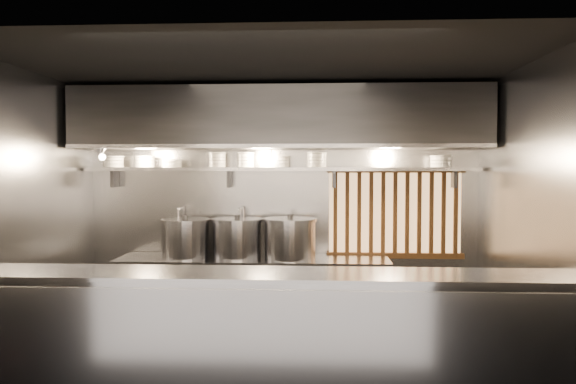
# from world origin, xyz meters

# --- Properties ---
(floor) EXTENTS (4.50, 4.50, 0.00)m
(floor) POSITION_xyz_m (0.00, 0.00, 0.00)
(floor) COLOR black
(floor) RESTS_ON ground
(ceiling) EXTENTS (4.50, 4.50, 0.00)m
(ceiling) POSITION_xyz_m (0.00, 0.00, 2.80)
(ceiling) COLOR black
(ceiling) RESTS_ON wall_back
(wall_back) EXTENTS (4.50, 0.00, 4.50)m
(wall_back) POSITION_xyz_m (0.00, 1.50, 1.40)
(wall_back) COLOR gray
(wall_back) RESTS_ON floor
(wall_left) EXTENTS (0.00, 3.00, 3.00)m
(wall_left) POSITION_xyz_m (-2.25, 0.00, 1.40)
(wall_left) COLOR gray
(wall_left) RESTS_ON floor
(wall_right) EXTENTS (0.00, 3.00, 3.00)m
(wall_right) POSITION_xyz_m (2.25, 0.00, 1.40)
(wall_right) COLOR gray
(wall_right) RESTS_ON floor
(serving_counter) EXTENTS (4.50, 0.56, 1.13)m
(serving_counter) POSITION_xyz_m (0.00, -0.96, 0.57)
(serving_counter) COLOR #96969B
(serving_counter) RESTS_ON floor
(cooking_bench) EXTENTS (3.00, 0.70, 0.90)m
(cooking_bench) POSITION_xyz_m (-0.30, 1.13, 0.45)
(cooking_bench) COLOR #96969B
(cooking_bench) RESTS_ON floor
(bowl_shelf) EXTENTS (4.40, 0.34, 0.04)m
(bowl_shelf) POSITION_xyz_m (0.00, 1.32, 1.88)
(bowl_shelf) COLOR #96969B
(bowl_shelf) RESTS_ON wall_back
(exhaust_hood) EXTENTS (4.40, 0.81, 0.65)m
(exhaust_hood) POSITION_xyz_m (0.00, 1.10, 2.42)
(exhaust_hood) COLOR #2D2D30
(exhaust_hood) RESTS_ON ceiling
(wood_screen) EXTENTS (1.56, 0.09, 1.04)m
(wood_screen) POSITION_xyz_m (1.30, 1.45, 1.38)
(wood_screen) COLOR #FFBC72
(wood_screen) RESTS_ON wall_back
(faucet_left) EXTENTS (0.04, 0.30, 0.50)m
(faucet_left) POSITION_xyz_m (-1.15, 1.37, 1.31)
(faucet_left) COLOR silver
(faucet_left) RESTS_ON wall_back
(faucet_right) EXTENTS (0.04, 0.30, 0.50)m
(faucet_right) POSITION_xyz_m (-0.45, 1.37, 1.31)
(faucet_right) COLOR silver
(faucet_right) RESTS_ON wall_back
(heat_lamp) EXTENTS (0.25, 0.35, 0.20)m
(heat_lamp) POSITION_xyz_m (-1.90, 0.85, 2.07)
(heat_lamp) COLOR #96969B
(heat_lamp) RESTS_ON exhaust_hood
(pendant_bulb) EXTENTS (0.09, 0.09, 0.19)m
(pendant_bulb) POSITION_xyz_m (-0.10, 1.20, 1.96)
(pendant_bulb) COLOR #2D2D30
(pendant_bulb) RESTS_ON exhaust_hood
(stock_pot_left) EXTENTS (0.60, 0.60, 0.47)m
(stock_pot_left) POSITION_xyz_m (-1.05, 1.10, 1.12)
(stock_pot_left) COLOR #96969B
(stock_pot_left) RESTS_ON cooking_bench
(stock_pot_mid) EXTENTS (0.77, 0.77, 0.48)m
(stock_pot_mid) POSITION_xyz_m (0.12, 1.09, 1.12)
(stock_pot_mid) COLOR #96969B
(stock_pot_mid) RESTS_ON cooking_bench
(stock_pot_right) EXTENTS (0.65, 0.65, 0.47)m
(stock_pot_right) POSITION_xyz_m (-0.47, 1.14, 1.12)
(stock_pot_right) COLOR #96969B
(stock_pot_right) RESTS_ON cooking_bench
(bowl_stack_0) EXTENTS (0.24, 0.24, 0.13)m
(bowl_stack_0) POSITION_xyz_m (-1.93, 1.32, 1.97)
(bowl_stack_0) COLOR silver
(bowl_stack_0) RESTS_ON bowl_shelf
(bowl_stack_1) EXTENTS (0.24, 0.24, 0.13)m
(bowl_stack_1) POSITION_xyz_m (-1.57, 1.32, 1.97)
(bowl_stack_1) COLOR silver
(bowl_stack_1) RESTS_ON bowl_shelf
(bowl_stack_2) EXTENTS (0.21, 0.21, 0.09)m
(bowl_stack_2) POSITION_xyz_m (-1.24, 1.32, 1.95)
(bowl_stack_2) COLOR silver
(bowl_stack_2) RESTS_ON bowl_shelf
(bowl_stack_3) EXTENTS (0.20, 0.20, 0.17)m
(bowl_stack_3) POSITION_xyz_m (-0.73, 1.32, 1.99)
(bowl_stack_3) COLOR silver
(bowl_stack_3) RESTS_ON bowl_shelf
(bowl_stack_4) EXTENTS (0.20, 0.20, 0.17)m
(bowl_stack_4) POSITION_xyz_m (-0.40, 1.32, 1.98)
(bowl_stack_4) COLOR silver
(bowl_stack_4) RESTS_ON bowl_shelf
(bowl_stack_5) EXTENTS (0.20, 0.20, 0.13)m
(bowl_stack_5) POSITION_xyz_m (0.00, 1.32, 1.97)
(bowl_stack_5) COLOR silver
(bowl_stack_5) RESTS_ON bowl_shelf
(bowl_stack_6) EXTENTS (0.23, 0.23, 0.17)m
(bowl_stack_6) POSITION_xyz_m (0.41, 1.32, 1.98)
(bowl_stack_6) COLOR silver
(bowl_stack_6) RESTS_ON bowl_shelf
(bowl_stack_7) EXTENTS (0.25, 0.25, 0.13)m
(bowl_stack_7) POSITION_xyz_m (1.79, 1.32, 1.97)
(bowl_stack_7) COLOR silver
(bowl_stack_7) RESTS_ON bowl_shelf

